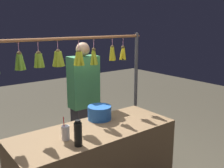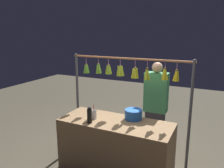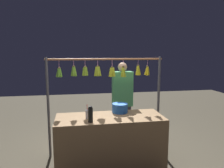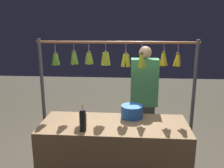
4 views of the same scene
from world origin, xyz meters
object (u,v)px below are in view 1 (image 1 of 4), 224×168
object	(u,v)px
blue_bucket	(100,113)
water_bottle	(78,134)
drink_cup	(66,133)
vendor_person	(84,104)

from	to	relation	value
blue_bucket	water_bottle	bearing A→B (deg)	38.78
water_bottle	drink_cup	bearing A→B (deg)	-81.45
drink_cup	water_bottle	bearing A→B (deg)	98.55
blue_bucket	vendor_person	world-z (taller)	vendor_person
water_bottle	drink_cup	size ratio (longest dim) A/B	1.07
blue_bucket	vendor_person	xyz separation A→B (m)	(-0.18, -0.61, -0.09)
vendor_person	blue_bucket	bearing A→B (deg)	73.88
blue_bucket	vendor_person	size ratio (longest dim) A/B	0.16
vendor_person	drink_cup	bearing A→B (deg)	49.54
blue_bucket	vendor_person	bearing A→B (deg)	-106.12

